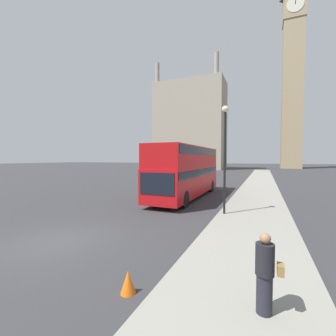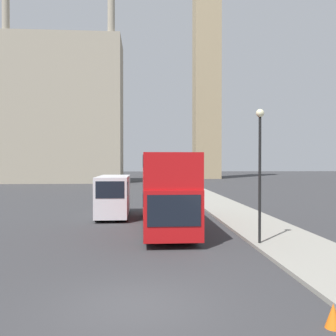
{
  "view_description": "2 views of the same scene",
  "coord_description": "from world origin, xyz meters",
  "px_view_note": "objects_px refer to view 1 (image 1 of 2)",
  "views": [
    {
      "loc": [
        7.32,
        -6.01,
        3.18
      ],
      "look_at": [
        0.54,
        9.81,
        2.46
      ],
      "focal_mm": 24.0,
      "sensor_mm": 36.0,
      "label": 1
    },
    {
      "loc": [
        0.18,
        -9.62,
        3.68
      ],
      "look_at": [
        2.27,
        20.49,
        3.26
      ],
      "focal_mm": 40.0,
      "sensor_mm": 36.0,
      "label": 2
    }
  ],
  "objects_px": {
    "pedestrian": "(265,273)",
    "white_van": "(171,175)",
    "red_double_decker_bus": "(187,169)",
    "clock_tower": "(293,65)",
    "street_lamp": "(225,144)"
  },
  "relations": [
    {
      "from": "red_double_decker_bus",
      "to": "white_van",
      "type": "xyz_separation_m",
      "value": [
        -3.26,
        4.37,
        -0.83
      ]
    },
    {
      "from": "pedestrian",
      "to": "street_lamp",
      "type": "xyz_separation_m",
      "value": [
        -2.03,
        7.81,
        3.06
      ]
    },
    {
      "from": "white_van",
      "to": "street_lamp",
      "type": "height_order",
      "value": "street_lamp"
    },
    {
      "from": "clock_tower",
      "to": "pedestrian",
      "type": "xyz_separation_m",
      "value": [
        -7.97,
        -79.09,
        -32.42
      ]
    },
    {
      "from": "pedestrian",
      "to": "red_double_decker_bus",
      "type": "bearing_deg",
      "value": 114.51
    },
    {
      "from": "white_van",
      "to": "clock_tower",
      "type": "bearing_deg",
      "value": 74.54
    },
    {
      "from": "red_double_decker_bus",
      "to": "white_van",
      "type": "height_order",
      "value": "red_double_decker_bus"
    },
    {
      "from": "red_double_decker_bus",
      "to": "pedestrian",
      "type": "xyz_separation_m",
      "value": [
        5.87,
        -12.87,
        -1.38
      ]
    },
    {
      "from": "clock_tower",
      "to": "white_van",
      "type": "relative_size",
      "value": 10.92
    },
    {
      "from": "clock_tower",
      "to": "red_double_decker_bus",
      "type": "distance_m",
      "value": 74.43
    },
    {
      "from": "pedestrian",
      "to": "white_van",
      "type": "bearing_deg",
      "value": 117.91
    },
    {
      "from": "clock_tower",
      "to": "red_double_decker_bus",
      "type": "bearing_deg",
      "value": -101.81
    },
    {
      "from": "white_van",
      "to": "pedestrian",
      "type": "relative_size",
      "value": 3.76
    },
    {
      "from": "white_van",
      "to": "pedestrian",
      "type": "distance_m",
      "value": 19.52
    },
    {
      "from": "pedestrian",
      "to": "street_lamp",
      "type": "height_order",
      "value": "street_lamp"
    }
  ]
}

